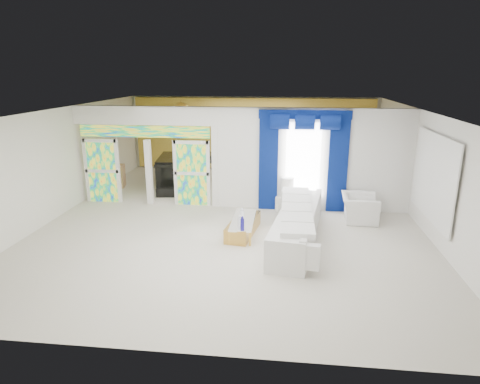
# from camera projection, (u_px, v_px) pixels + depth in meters

# --- Properties ---
(floor) EXTENTS (12.00, 12.00, 0.00)m
(floor) POSITION_uv_depth(u_px,v_px,m) (234.00, 217.00, 11.86)
(floor) COLOR #B7AF9E
(floor) RESTS_ON ground
(dividing_wall) EXTENTS (5.70, 0.18, 3.00)m
(dividing_wall) POSITION_uv_depth(u_px,v_px,m) (312.00, 160.00, 12.16)
(dividing_wall) COLOR white
(dividing_wall) RESTS_ON ground
(dividing_header) EXTENTS (4.30, 0.18, 0.55)m
(dividing_header) POSITION_uv_depth(u_px,v_px,m) (143.00, 115.00, 12.36)
(dividing_header) COLOR white
(dividing_header) RESTS_ON dividing_wall
(stained_panel_left) EXTENTS (0.95, 0.04, 2.00)m
(stained_panel_left) POSITION_uv_depth(u_px,v_px,m) (102.00, 171.00, 13.00)
(stained_panel_left) COLOR #994C3F
(stained_panel_left) RESTS_ON ground
(stained_panel_right) EXTENTS (0.95, 0.04, 2.00)m
(stained_panel_right) POSITION_uv_depth(u_px,v_px,m) (192.00, 173.00, 12.69)
(stained_panel_right) COLOR #994C3F
(stained_panel_right) RESTS_ON ground
(stained_transom) EXTENTS (4.00, 0.05, 0.35)m
(stained_transom) POSITION_uv_depth(u_px,v_px,m) (144.00, 132.00, 12.50)
(stained_transom) COLOR #994C3F
(stained_transom) RESTS_ON dividing_header
(window_pane) EXTENTS (1.00, 0.02, 2.30)m
(window_pane) POSITION_uv_depth(u_px,v_px,m) (303.00, 162.00, 12.11)
(window_pane) COLOR white
(window_pane) RESTS_ON dividing_wall
(blue_drape_left) EXTENTS (0.55, 0.10, 2.80)m
(blue_drape_left) POSITION_uv_depth(u_px,v_px,m) (268.00, 163.00, 12.20)
(blue_drape_left) COLOR #04154B
(blue_drape_left) RESTS_ON ground
(blue_drape_right) EXTENTS (0.55, 0.10, 2.80)m
(blue_drape_right) POSITION_uv_depth(u_px,v_px,m) (338.00, 165.00, 11.98)
(blue_drape_right) COLOR #04154B
(blue_drape_right) RESTS_ON ground
(blue_pelmet) EXTENTS (2.60, 0.12, 0.25)m
(blue_pelmet) POSITION_uv_depth(u_px,v_px,m) (305.00, 115.00, 11.70)
(blue_pelmet) COLOR #04154B
(blue_pelmet) RESTS_ON dividing_wall
(wall_mirror) EXTENTS (0.04, 2.70, 1.90)m
(wall_mirror) POSITION_uv_depth(u_px,v_px,m) (434.00, 178.00, 9.94)
(wall_mirror) COLOR white
(wall_mirror) RESTS_ON ground
(gold_curtains) EXTENTS (9.70, 0.12, 2.90)m
(gold_curtains) POSITION_uv_depth(u_px,v_px,m) (252.00, 134.00, 17.07)
(gold_curtains) COLOR gold
(gold_curtains) RESTS_ON ground
(white_sofa) EXTENTS (1.40, 3.99, 0.74)m
(white_sofa) POSITION_uv_depth(u_px,v_px,m) (297.00, 226.00, 10.14)
(white_sofa) COLOR white
(white_sofa) RESTS_ON ground
(coffee_table) EXTENTS (0.79, 1.72, 0.37)m
(coffee_table) POSITION_uv_depth(u_px,v_px,m) (243.00, 227.00, 10.63)
(coffee_table) COLOR #BB8C3A
(coffee_table) RESTS_ON ground
(console_table) EXTENTS (1.28, 0.52, 0.42)m
(console_table) POSITION_uv_depth(u_px,v_px,m) (297.00, 204.00, 12.37)
(console_table) COLOR silver
(console_table) RESTS_ON ground
(table_lamp) EXTENTS (0.36, 0.36, 0.58)m
(table_lamp) POSITION_uv_depth(u_px,v_px,m) (287.00, 187.00, 12.26)
(table_lamp) COLOR white
(table_lamp) RESTS_ON console_table
(armchair) EXTENTS (1.03, 1.16, 0.72)m
(armchair) POSITION_uv_depth(u_px,v_px,m) (359.00, 208.00, 11.52)
(armchair) COLOR white
(armchair) RESTS_ON ground
(grand_piano) EXTENTS (1.81, 2.21, 1.02)m
(grand_piano) POSITION_uv_depth(u_px,v_px,m) (181.00, 170.00, 15.23)
(grand_piano) COLOR black
(grand_piano) RESTS_ON ground
(piano_bench) EXTENTS (0.88, 0.44, 0.28)m
(piano_bench) POSITION_uv_depth(u_px,v_px,m) (170.00, 192.00, 13.81)
(piano_bench) COLOR black
(piano_bench) RESTS_ON ground
(tv_console) EXTENTS (0.62, 0.58, 0.80)m
(tv_console) POSITION_uv_depth(u_px,v_px,m) (116.00, 176.00, 14.85)
(tv_console) COLOR tan
(tv_console) RESTS_ON ground
(chandelier) EXTENTS (0.60, 0.60, 0.60)m
(chandelier) POSITION_uv_depth(u_px,v_px,m) (181.00, 111.00, 14.62)
(chandelier) COLOR gold
(chandelier) RESTS_ON ceiling
(decanters) EXTENTS (0.21, 0.98, 0.22)m
(decanters) POSITION_uv_depth(u_px,v_px,m) (241.00, 219.00, 10.39)
(decanters) COLOR silver
(decanters) RESTS_ON coffee_table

